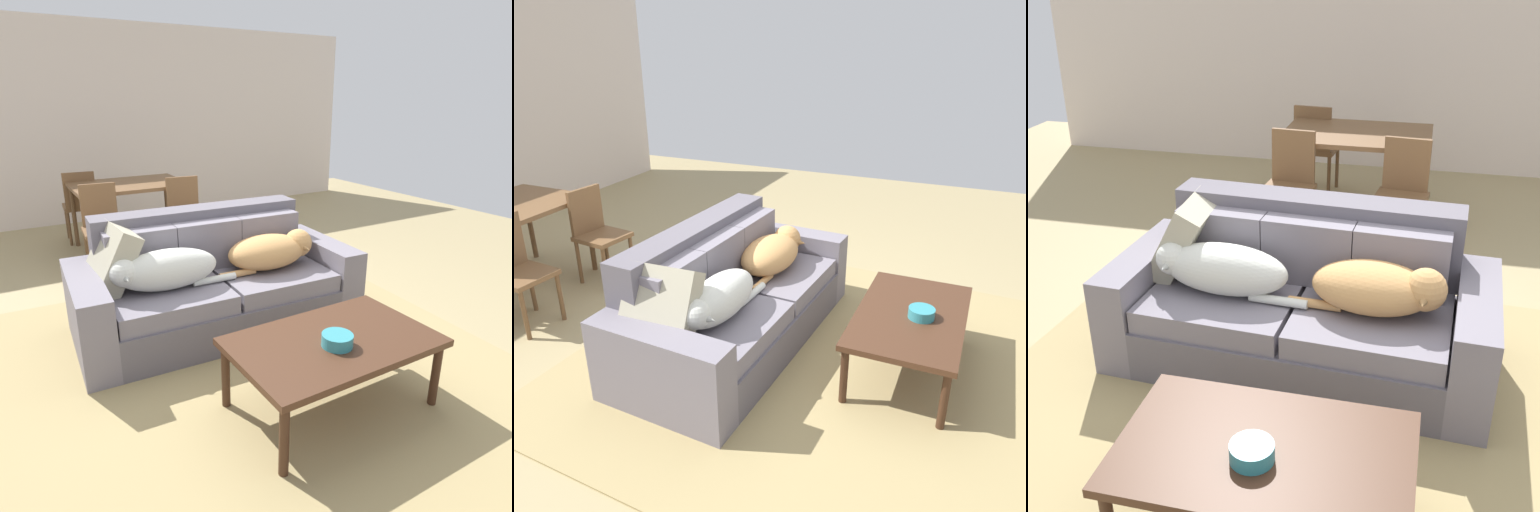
{
  "view_description": "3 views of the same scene",
  "coord_description": "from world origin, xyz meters",
  "views": [
    {
      "loc": [
        -1.64,
        -2.9,
        1.74
      ],
      "look_at": [
        -0.01,
        -0.12,
        0.6
      ],
      "focal_mm": 32.11,
      "sensor_mm": 36.0,
      "label": 1
    },
    {
      "loc": [
        -3.3,
        -1.51,
        2.18
      ],
      "look_at": [
        -0.1,
        -0.12,
        0.68
      ],
      "focal_mm": 36.33,
      "sensor_mm": 36.0,
      "label": 2
    },
    {
      "loc": [
        0.38,
        -2.97,
        2.17
      ],
      "look_at": [
        -0.36,
        0.14,
        0.63
      ],
      "focal_mm": 44.43,
      "sensor_mm": 36.0,
      "label": 3
    }
  ],
  "objects": [
    {
      "name": "dog_on_left_cushion",
      "position": [
        -0.69,
        -0.0,
        0.59
      ],
      "size": [
        0.89,
        0.34,
        0.29
      ],
      "rotation": [
        0.0,
        0.0,
        -0.06
      ],
      "color": "silver",
      "rests_on": "couch"
    },
    {
      "name": "dog_on_right_cushion",
      "position": [
        0.2,
        -0.01,
        0.58
      ],
      "size": [
        0.83,
        0.43,
        0.29
      ],
      "rotation": [
        0.0,
        0.0,
        -0.06
      ],
      "color": "tan",
      "rests_on": "couch"
    },
    {
      "name": "bowl_on_coffee_table",
      "position": [
        -0.15,
        -1.23,
        0.48
      ],
      "size": [
        0.17,
        0.17,
        0.07
      ],
      "primitive_type": "cylinder",
      "color": "teal",
      "rests_on": "coffee_table"
    },
    {
      "name": "dining_chair_far_left",
      "position": [
        -0.71,
        2.93,
        0.49
      ],
      "size": [
        0.43,
        0.43,
        0.88
      ],
      "rotation": [
        0.0,
        0.0,
        3.06
      ],
      "color": "brown",
      "rests_on": "ground"
    },
    {
      "name": "back_partition",
      "position": [
        0.0,
        4.0,
        1.35
      ],
      "size": [
        8.0,
        0.12,
        2.7
      ],
      "primitive_type": "cube",
      "color": "beige",
      "rests_on": "ground"
    },
    {
      "name": "area_rug",
      "position": [
        -0.25,
        -0.55,
        0.01
      ],
      "size": [
        3.43,
        3.42,
        0.01
      ],
      "primitive_type": "cube",
      "rotation": [
        0.0,
        0.0,
        -0.06
      ],
      "color": "tan",
      "rests_on": "ground"
    },
    {
      "name": "ground_plane",
      "position": [
        0.0,
        0.0,
        0.0
      ],
      "size": [
        10.0,
        10.0,
        0.0
      ],
      "primitive_type": "plane",
      "color": "tan"
    },
    {
      "name": "couch",
      "position": [
        -0.24,
        0.14,
        0.33
      ],
      "size": [
        2.18,
        1.08,
        0.89
      ],
      "rotation": [
        0.0,
        0.0,
        -0.06
      ],
      "color": "#5F5A63",
      "rests_on": "ground"
    },
    {
      "name": "dining_table",
      "position": [
        -0.24,
        2.39,
        0.7
      ],
      "size": [
        1.26,
        0.89,
        0.78
      ],
      "color": "brown",
      "rests_on": "ground"
    },
    {
      "name": "dining_chair_near_left",
      "position": [
        -0.71,
        1.8,
        0.5
      ],
      "size": [
        0.43,
        0.43,
        0.89
      ],
      "rotation": [
        0.0,
        0.0,
        -0.08
      ],
      "color": "brown",
      "rests_on": "ground"
    },
    {
      "name": "coffee_table",
      "position": [
        -0.12,
        -1.17,
        0.4
      ],
      "size": [
        1.15,
        0.7,
        0.45
      ],
      "color": "#472A1A",
      "rests_on": "ground"
    },
    {
      "name": "throw_pillow_by_left_arm",
      "position": [
        -0.99,
        0.23,
        0.65
      ],
      "size": [
        0.38,
        0.48,
        0.48
      ],
      "primitive_type": "cube",
      "rotation": [
        0.0,
        0.49,
        0.04
      ],
      "color": "#ADA68C",
      "rests_on": "couch"
    },
    {
      "name": "dining_chair_near_right",
      "position": [
        0.2,
        1.78,
        0.5
      ],
      "size": [
        0.44,
        0.44,
        0.89
      ],
      "rotation": [
        0.0,
        0.0,
        -0.11
      ],
      "color": "brown",
      "rests_on": "ground"
    }
  ]
}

